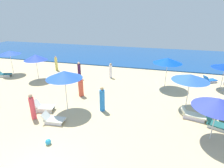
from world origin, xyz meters
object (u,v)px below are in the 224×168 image
(lounge_chair_2_0, at_px, (218,124))
(beachgoer_2, at_px, (56,64))
(umbrella_1, at_px, (64,75))
(umbrella_9, at_px, (168,61))
(lounge_chair_1_0, at_px, (43,107))
(beachgoer_1, at_px, (81,88))
(umbrella_4, at_px, (35,57))
(lounge_chair_6_0, at_px, (4,74))
(beachgoer_3, at_px, (102,100))
(beachgoer_6, at_px, (32,107))
(umbrella_2, at_px, (218,103))
(beachgoer_4, at_px, (111,71))
(umbrella_6, at_px, (9,53))
(lounge_chair_3_0, at_px, (193,115))
(lounge_chair_5_0, at_px, (209,80))
(beachgoer_5, at_px, (79,71))
(lounge_chair_1_1, at_px, (53,119))
(umbrella_3, at_px, (191,77))
(beach_ball_0, at_px, (48,142))

(lounge_chair_2_0, distance_m, beachgoer_2, 16.72)
(umbrella_1, distance_m, beachgoer_2, 9.88)
(umbrella_9, bearing_deg, lounge_chair_1_0, -140.70)
(lounge_chair_1_0, distance_m, beachgoer_1, 3.22)
(umbrella_4, distance_m, lounge_chair_6_0, 4.44)
(lounge_chair_6_0, xyz_separation_m, beachgoer_3, (11.99, -3.91, 0.53))
(beachgoer_1, height_order, beachgoer_6, beachgoer_6)
(umbrella_1, height_order, umbrella_9, umbrella_1)
(umbrella_2, bearing_deg, beachgoer_3, 168.18)
(beachgoer_3, xyz_separation_m, beachgoer_4, (-1.26, 6.52, -0.08))
(lounge_chair_2_0, xyz_separation_m, umbrella_6, (-18.72, 5.10, 2.07))
(beachgoer_1, bearing_deg, beachgoer_3, 103.88)
(lounge_chair_2_0, relative_size, lounge_chair_3_0, 0.97)
(lounge_chair_5_0, height_order, beachgoer_1, beachgoer_1)
(lounge_chair_1_0, bearing_deg, lounge_chair_2_0, -96.65)
(beachgoer_5, relative_size, beachgoer_6, 1.01)
(lounge_chair_1_0, height_order, lounge_chair_1_1, lounge_chair_1_0)
(beachgoer_4, bearing_deg, lounge_chair_2_0, 99.01)
(lounge_chair_5_0, bearing_deg, lounge_chair_1_0, 94.28)
(umbrella_3, height_order, beachgoer_1, umbrella_3)
(lounge_chair_1_0, height_order, beach_ball_0, lounge_chair_1_0)
(umbrella_4, height_order, lounge_chair_6_0, umbrella_4)
(beachgoer_6, bearing_deg, umbrella_2, 92.96)
(lounge_chair_1_0, distance_m, umbrella_4, 6.99)
(lounge_chair_6_0, xyz_separation_m, beach_ball_0, (10.43, -7.85, -0.13))
(lounge_chair_5_0, relative_size, beachgoer_2, 0.87)
(lounge_chair_1_0, height_order, umbrella_4, umbrella_4)
(lounge_chair_2_0, height_order, beachgoer_4, beachgoer_4)
(umbrella_4, bearing_deg, lounge_chair_1_0, -51.15)
(lounge_chair_5_0, bearing_deg, umbrella_2, 136.88)
(umbrella_6, distance_m, lounge_chair_6_0, 2.30)
(beachgoer_2, relative_size, beachgoer_4, 1.08)
(beachgoer_1, bearing_deg, beachgoer_2, -84.20)
(lounge_chair_1_0, bearing_deg, beachgoer_3, -85.69)
(umbrella_4, xyz_separation_m, beach_ball_0, (6.45, -8.09, -2.08))
(lounge_chair_1_0, xyz_separation_m, beachgoer_3, (3.80, 1.08, 0.51))
(beachgoer_2, height_order, beachgoer_6, beachgoer_6)
(umbrella_9, bearing_deg, beachgoer_1, -150.70)
(umbrella_6, height_order, beach_ball_0, umbrella_6)
(umbrella_3, height_order, lounge_chair_5_0, umbrella_3)
(lounge_chair_2_0, bearing_deg, beachgoer_2, 85.45)
(umbrella_3, bearing_deg, lounge_chair_1_0, -162.02)
(lounge_chair_3_0, bearing_deg, beachgoer_5, 76.70)
(umbrella_4, relative_size, beachgoer_2, 1.52)
(lounge_chair_1_1, xyz_separation_m, beachgoer_2, (-5.53, 9.52, 0.54))
(lounge_chair_6_0, height_order, beachgoer_4, beachgoer_4)
(lounge_chair_2_0, relative_size, beachgoer_5, 0.91)
(umbrella_9, distance_m, beachgoer_1, 7.54)
(umbrella_2, xyz_separation_m, umbrella_6, (-18.10, 6.27, 0.21))
(umbrella_4, relative_size, lounge_chair_6_0, 1.61)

